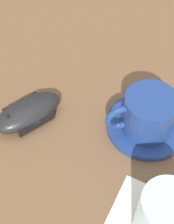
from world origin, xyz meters
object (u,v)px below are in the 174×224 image
Objects in this scene: saucer at (146,125)px; computer_mouse at (28,112)px; coffee_cup at (148,114)px; drinking_glass at (163,217)px.

computer_mouse is at bearing -86.57° from saucer.
drinking_glass is (0.16, 0.02, 0.00)m from coffee_cup.
saucer is 0.20m from computer_mouse.
coffee_cup is 0.16m from drinking_glass.
coffee_cup is 0.20m from computer_mouse.
computer_mouse is at bearing -88.54° from coffee_cup.
computer_mouse is (0.01, -0.20, 0.01)m from saucer.
coffee_cup reaches higher than saucer.
drinking_glass is at bearing 54.35° from computer_mouse.
drinking_glass is (0.17, 0.02, 0.04)m from saucer.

